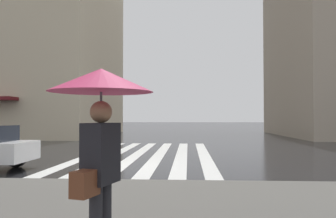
{
  "coord_description": "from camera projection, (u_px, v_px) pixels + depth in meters",
  "views": [
    {
      "loc": [
        -11.36,
        -2.64,
        1.66
      ],
      "look_at": [
        2.62,
        -1.82,
        2.01
      ],
      "focal_mm": 36.66,
      "sensor_mm": 36.0,
      "label": 1
    }
  ],
  "objects": [
    {
      "name": "ground_plane",
      "position": [
        109.0,
        167.0,
        11.45
      ],
      "size": [
        220.0,
        220.0,
        0.0
      ],
      "primitive_type": "plane",
      "color": "black"
    },
    {
      "name": "zebra_crossing",
      "position": [
        148.0,
        154.0,
        15.39
      ],
      "size": [
        13.0,
        5.5,
        0.01
      ],
      "color": "silver",
      "rests_on": "ground_plane"
    },
    {
      "name": "pedestrian_with_floral_umbrella",
      "position": [
        101.0,
        107.0,
        3.42
      ],
      "size": [
        1.05,
        1.05,
        2.01
      ],
      "color": "black",
      "rests_on": "sidewalk_pavement"
    }
  ]
}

